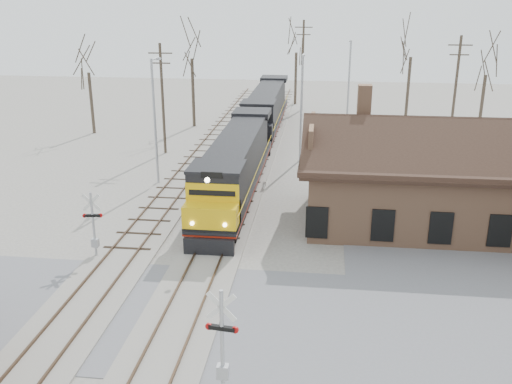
{
  "coord_description": "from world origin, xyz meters",
  "views": [
    {
      "loc": [
        5.66,
        -20.66,
        12.96
      ],
      "look_at": [
        2.07,
        9.0,
        2.54
      ],
      "focal_mm": 40.0,
      "sensor_mm": 36.0,
      "label": 1
    }
  ],
  "objects": [
    {
      "name": "locomotive_trailing",
      "position": [
        0.0,
        34.21,
        2.23
      ],
      "size": [
        2.86,
        19.17,
        4.03
      ],
      "color": "black",
      "rests_on": "ground"
    },
    {
      "name": "road",
      "position": [
        0.0,
        0.0,
        0.01
      ],
      "size": [
        60.0,
        9.0,
        0.03
      ],
      "primitive_type": "cube",
      "color": "slate",
      "rests_on": "ground"
    },
    {
      "name": "track_siding",
      "position": [
        -4.5,
        15.0,
        0.07
      ],
      "size": [
        3.4,
        90.0,
        0.24
      ],
      "color": "#A6A196",
      "rests_on": "ground"
    },
    {
      "name": "crossbuck_near",
      "position": [
        2.61,
        -4.76,
        1.88
      ],
      "size": [
        1.14,
        0.3,
        4.0
      ],
      "rotation": [
        0.0,
        0.0,
        -0.12
      ],
      "color": "#A5A8AD",
      "rests_on": "ground"
    },
    {
      "name": "streetlight_b",
      "position": [
        3.84,
        24.68,
        4.76
      ],
      "size": [
        0.25,
        2.04,
        8.47
      ],
      "color": "#A5A8AD",
      "rests_on": "ground"
    },
    {
      "name": "tree_d",
      "position": [
        14.39,
        41.38,
        7.82
      ],
      "size": [
        4.48,
        4.48,
        10.98
      ],
      "color": "#382D23",
      "rests_on": "ground"
    },
    {
      "name": "tree_b",
      "position": [
        -7.62,
        35.99,
        7.96
      ],
      "size": [
        4.56,
        4.56,
        11.18
      ],
      "color": "#382D23",
      "rests_on": "ground"
    },
    {
      "name": "crossbuck_far",
      "position": [
        -5.81,
        5.04,
        1.7
      ],
      "size": [
        1.01,
        0.28,
        3.56
      ],
      "rotation": [
        0.0,
        0.0,
        3.31
      ],
      "color": "#A5A8AD",
      "rests_on": "ground"
    },
    {
      "name": "utility_pole_c",
      "position": [
        16.83,
        30.34,
        5.06
      ],
      "size": [
        2.0,
        0.24,
        9.66
      ],
      "color": "#382D23",
      "rests_on": "ground"
    },
    {
      "name": "tree_c",
      "position": [
        2.03,
        49.77,
        7.25
      ],
      "size": [
        4.16,
        4.16,
        10.19
      ],
      "color": "#382D23",
      "rests_on": "ground"
    },
    {
      "name": "locomotive_lead",
      "position": [
        0.0,
        14.76,
        2.23
      ],
      "size": [
        2.86,
        19.17,
        4.25
      ],
      "color": "black",
      "rests_on": "ground"
    },
    {
      "name": "depot",
      "position": [
        11.99,
        12.0,
        2.41
      ],
      "size": [
        15.2,
        9.31,
        7.9
      ],
      "color": "#9F6F52",
      "rests_on": "ground"
    },
    {
      "name": "streetlight_a",
      "position": [
        -5.99,
        17.28,
        4.96
      ],
      "size": [
        0.25,
        2.04,
        8.84
      ],
      "color": "#A5A8AD",
      "rests_on": "ground"
    },
    {
      "name": "utility_pole_a",
      "position": [
        -7.76,
        25.45,
        4.81
      ],
      "size": [
        2.0,
        0.24,
        9.19
      ],
      "color": "#382D23",
      "rests_on": "ground"
    },
    {
      "name": "streetlight_c",
      "position": [
        7.93,
        35.96,
        4.92
      ],
      "size": [
        0.25,
        2.04,
        8.76
      ],
      "color": "#A5A8AD",
      "rests_on": "ground"
    },
    {
      "name": "track_main",
      "position": [
        0.0,
        15.0,
        0.07
      ],
      "size": [
        3.4,
        90.0,
        0.24
      ],
      "color": "#A6A196",
      "rests_on": "ground"
    },
    {
      "name": "utility_pole_b",
      "position": [
        3.0,
        45.94,
        5.32
      ],
      "size": [
        2.0,
        0.24,
        10.18
      ],
      "color": "#382D23",
      "rests_on": "ground"
    },
    {
      "name": "ground",
      "position": [
        0.0,
        0.0,
        0.0
      ],
      "size": [
        140.0,
        140.0,
        0.0
      ],
      "primitive_type": "plane",
      "color": "#A6A196",
      "rests_on": "ground"
    },
    {
      "name": "tree_a",
      "position": [
        -16.72,
        31.85,
        6.81
      ],
      "size": [
        3.91,
        3.91,
        9.57
      ],
      "color": "#382D23",
      "rests_on": "ground"
    },
    {
      "name": "tree_e",
      "position": [
        20.5,
        35.3,
        6.72
      ],
      "size": [
        3.86,
        3.86,
        9.45
      ],
      "color": "#382D23",
      "rests_on": "ground"
    }
  ]
}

